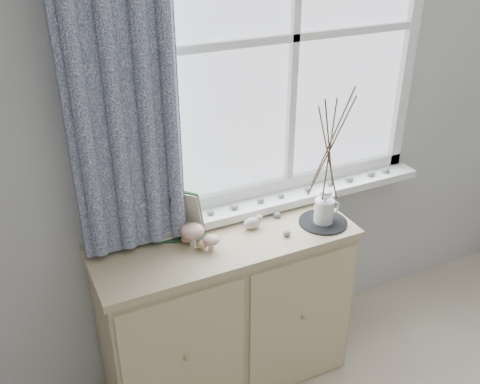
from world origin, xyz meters
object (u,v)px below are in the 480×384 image
at_px(botanical_book, 173,218).
at_px(toadstool_cluster, 197,234).
at_px(twig_pitcher, 330,145).
at_px(sideboard, 227,312).

height_order(botanical_book, toadstool_cluster, botanical_book).
height_order(botanical_book, twig_pitcher, twig_pitcher).
relative_size(sideboard, toadstool_cluster, 7.50).
bearing_deg(sideboard, twig_pitcher, -8.69).
bearing_deg(botanical_book, toadstool_cluster, -26.21).
relative_size(botanical_book, toadstool_cluster, 2.09).
xyz_separation_m(sideboard, toadstool_cluster, (-0.13, 0.01, 0.49)).
relative_size(toadstool_cluster, twig_pitcher, 0.23).
height_order(sideboard, toadstool_cluster, toadstool_cluster).
relative_size(sideboard, twig_pitcher, 1.73).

